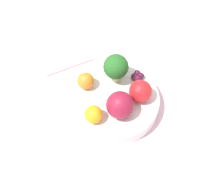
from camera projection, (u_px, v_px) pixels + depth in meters
The scene contains 10 objects.
ground_plane at pixel (112, 111), 0.73m from camera, with size 6.00×6.00×0.00m, color gray.
table_surface at pixel (112, 108), 0.72m from camera, with size 1.20×1.20×0.02m.
bowl at pixel (112, 102), 0.70m from camera, with size 0.20×0.20×0.03m.
broccoli at pixel (115, 67), 0.68m from camera, with size 0.06×0.06×0.07m.
apple_red at pixel (139, 91), 0.66m from camera, with size 0.05×0.05×0.05m.
apple_green at pixel (119, 105), 0.64m from camera, with size 0.06×0.06×0.06m.
orange_front at pixel (92, 114), 0.63m from camera, with size 0.04×0.04×0.04m.
orange_back at pixel (84, 81), 0.68m from camera, with size 0.04×0.04×0.04m.
grape_cluster at pixel (136, 76), 0.71m from camera, with size 0.03×0.03×0.02m.
napkin at pixel (61, 52), 0.80m from camera, with size 0.16×0.16×0.01m.
Camera 1 is at (-0.39, -0.00, 0.61)m, focal length 50.00 mm.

